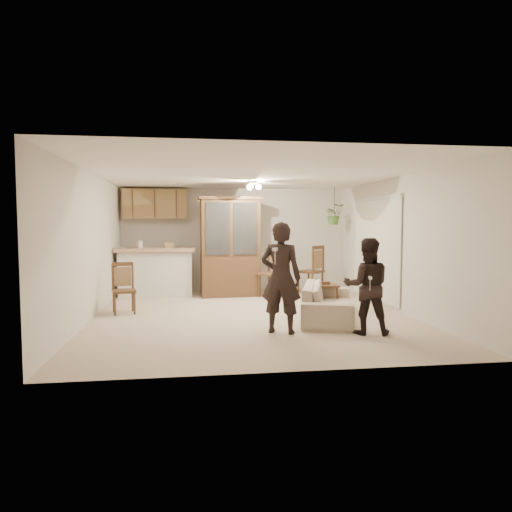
{
  "coord_description": "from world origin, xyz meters",
  "views": [
    {
      "loc": [
        -1.04,
        -8.06,
        1.62
      ],
      "look_at": [
        0.15,
        0.4,
        1.02
      ],
      "focal_mm": 32.0,
      "sensor_mm": 36.0,
      "label": 1
    }
  ],
  "objects": [
    {
      "name": "plant_cord",
      "position": [
        2.3,
        2.4,
        2.17
      ],
      "size": [
        0.01,
        0.01,
        0.65
      ],
      "primitive_type": "cylinder",
      "color": "black",
      "rests_on": "ceiling"
    },
    {
      "name": "ceiling_fixture",
      "position": [
        0.2,
        1.2,
        2.4
      ],
      "size": [
        0.36,
        0.36,
        0.2
      ],
      "primitive_type": null,
      "color": "beige",
      "rests_on": "ceiling"
    },
    {
      "name": "vertical_blinds",
      "position": [
        2.71,
        0.9,
        1.1
      ],
      "size": [
        0.06,
        2.3,
        2.1
      ],
      "primitive_type": null,
      "color": "silver",
      "rests_on": "wall_right"
    },
    {
      "name": "adult",
      "position": [
        0.26,
        -1.47,
        0.9
      ],
      "size": [
        0.77,
        0.66,
        1.8
      ],
      "primitive_type": "imported",
      "rotation": [
        0.0,
        0.0,
        2.74
      ],
      "color": "black",
      "rests_on": "floor"
    },
    {
      "name": "chair_bar",
      "position": [
        -2.27,
        0.39,
        0.26
      ],
      "size": [
        0.49,
        0.49,
        0.92
      ],
      "rotation": [
        0.0,
        0.0,
        0.22
      ],
      "color": "#3C2815",
      "rests_on": "floor"
    },
    {
      "name": "china_hutch",
      "position": [
        -0.19,
        2.14,
        1.1
      ],
      "size": [
        1.44,
        0.63,
        2.23
      ],
      "rotation": [
        0.0,
        0.0,
        0.06
      ],
      "color": "#3C2815",
      "rests_on": "floor"
    },
    {
      "name": "upper_cabinets",
      "position": [
        -1.9,
        3.07,
        2.1
      ],
      "size": [
        1.5,
        0.34,
        0.7
      ],
      "primitive_type": "cube",
      "color": "brown",
      "rests_on": "wall_back"
    },
    {
      "name": "chair_hutch_right",
      "position": [
        1.75,
        2.47,
        0.32
      ],
      "size": [
        0.7,
        0.7,
        1.12
      ],
      "rotation": [
        0.0,
        0.0,
        3.83
      ],
      "color": "#3C2815",
      "rests_on": "floor"
    },
    {
      "name": "floor",
      "position": [
        0.0,
        0.0,
        0.0
      ],
      "size": [
        6.5,
        6.5,
        0.0
      ],
      "primitive_type": "plane",
      "color": "tan",
      "rests_on": "ground"
    },
    {
      "name": "controller_adult",
      "position": [
        0.11,
        -1.82,
        1.27
      ],
      "size": [
        0.1,
        0.15,
        0.04
      ],
      "primitive_type": "cube",
      "rotation": [
        0.0,
        0.0,
        2.74
      ],
      "color": "white",
      "rests_on": "adult"
    },
    {
      "name": "breakfast_bar",
      "position": [
        -1.85,
        2.35,
        0.5
      ],
      "size": [
        1.6,
        0.55,
        1.0
      ],
      "primitive_type": "cube",
      "color": "silver",
      "rests_on": "floor"
    },
    {
      "name": "sofa",
      "position": [
        1.26,
        -0.57,
        0.37
      ],
      "size": [
        1.26,
        2.01,
        0.73
      ],
      "primitive_type": "imported",
      "rotation": [
        0.0,
        0.0,
        1.27
      ],
      "color": "beige",
      "rests_on": "floor"
    },
    {
      "name": "wall_back",
      "position": [
        0.0,
        3.25,
        1.25
      ],
      "size": [
        5.5,
        0.02,
        2.5
      ],
      "primitive_type": "cube",
      "color": "beige",
      "rests_on": "ground"
    },
    {
      "name": "ceiling",
      "position": [
        0.0,
        0.0,
        2.5
      ],
      "size": [
        5.5,
        6.5,
        0.02
      ],
      "primitive_type": "cube",
      "color": "white",
      "rests_on": "wall_back"
    },
    {
      "name": "bar_top",
      "position": [
        -1.85,
        2.35,
        1.05
      ],
      "size": [
        1.75,
        0.7,
        0.08
      ],
      "primitive_type": "cube",
      "color": "tan",
      "rests_on": "breakfast_bar"
    },
    {
      "name": "controller_child",
      "position": [
        1.43,
        -2.0,
        0.87
      ],
      "size": [
        0.07,
        0.13,
        0.04
      ],
      "primitive_type": "cube",
      "rotation": [
        0.0,
        0.0,
        2.89
      ],
      "color": "white",
      "rests_on": "child"
    },
    {
      "name": "side_table",
      "position": [
        1.43,
        0.16,
        0.26
      ],
      "size": [
        0.48,
        0.48,
        0.55
      ],
      "rotation": [
        0.0,
        0.0,
        -0.06
      ],
      "color": "#3C2815",
      "rests_on": "floor"
    },
    {
      "name": "chair_hutch_left",
      "position": [
        0.72,
        1.89,
        0.33
      ],
      "size": [
        0.73,
        0.73,
        1.18
      ],
      "rotation": [
        0.0,
        0.0,
        -0.73
      ],
      "color": "#3C2815",
      "rests_on": "floor"
    },
    {
      "name": "child",
      "position": [
        1.51,
        -1.68,
        0.68
      ],
      "size": [
        0.76,
        0.66,
        1.35
      ],
      "primitive_type": "imported",
      "rotation": [
        0.0,
        0.0,
        2.89
      ],
      "color": "black",
      "rests_on": "floor"
    },
    {
      "name": "wall_left",
      "position": [
        -2.75,
        0.0,
        1.25
      ],
      "size": [
        0.02,
        6.5,
        2.5
      ],
      "primitive_type": "cube",
      "color": "beige",
      "rests_on": "ground"
    },
    {
      "name": "wall_right",
      "position": [
        2.75,
        0.0,
        1.25
      ],
      "size": [
        0.02,
        6.5,
        2.5
      ],
      "primitive_type": "cube",
      "color": "beige",
      "rests_on": "ground"
    },
    {
      "name": "hanging_plant",
      "position": [
        2.3,
        2.4,
        1.85
      ],
      "size": [
        0.43,
        0.37,
        0.48
      ],
      "primitive_type": "imported",
      "color": "#316126",
      "rests_on": "ceiling"
    },
    {
      "name": "wall_front",
      "position": [
        0.0,
        -3.25,
        1.25
      ],
      "size": [
        5.5,
        0.02,
        2.5
      ],
      "primitive_type": "cube",
      "color": "beige",
      "rests_on": "ground"
    }
  ]
}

